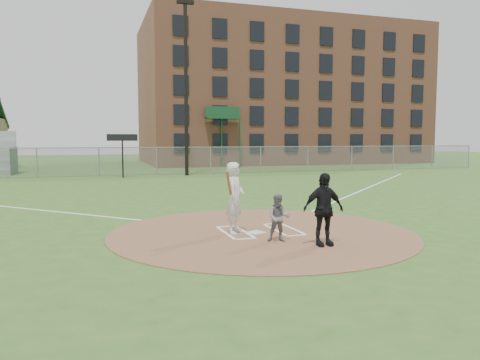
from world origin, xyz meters
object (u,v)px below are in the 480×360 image
object	(u,v)px
umpire	(323,209)
batter_at_plate	(235,198)
home_plate	(256,233)
catcher	(279,218)

from	to	relation	value
umpire	batter_at_plate	bearing A→B (deg)	128.57
umpire	batter_at_plate	xyz separation A→B (m)	(-1.59, 2.06, 0.09)
home_plate	catcher	size ratio (longest dim) A/B	0.35
umpire	catcher	bearing A→B (deg)	140.24
home_plate	batter_at_plate	world-z (taller)	batter_at_plate
catcher	umpire	world-z (taller)	umpire
umpire	batter_at_plate	world-z (taller)	batter_at_plate
home_plate	umpire	size ratio (longest dim) A/B	0.24
catcher	umpire	bearing A→B (deg)	-20.87
catcher	umpire	size ratio (longest dim) A/B	0.68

